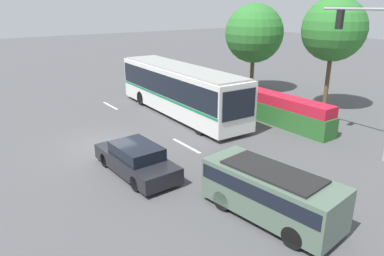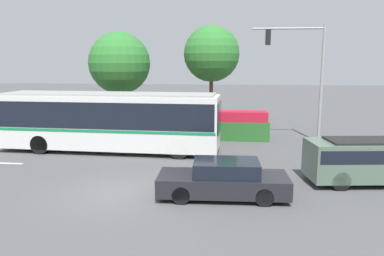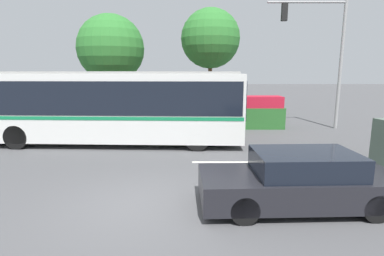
% 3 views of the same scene
% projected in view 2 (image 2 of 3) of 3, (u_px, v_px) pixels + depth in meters
% --- Properties ---
extents(ground_plane, '(140.00, 140.00, 0.00)m').
position_uv_depth(ground_plane, '(122.00, 192.00, 13.90)').
color(ground_plane, '#4C4C4F').
extents(city_bus, '(12.02, 3.07, 3.18)m').
position_uv_depth(city_bus, '(109.00, 118.00, 20.05)').
color(city_bus, silver).
rests_on(city_bus, ground).
extents(sedan_foreground, '(4.69, 1.93, 1.35)m').
position_uv_depth(sedan_foreground, '(224.00, 180.00, 13.28)').
color(sedan_foreground, black).
rests_on(sedan_foreground, ground).
extents(suv_left_lane, '(5.00, 2.44, 1.80)m').
position_uv_depth(suv_left_lane, '(369.00, 158.00, 14.73)').
color(suv_left_lane, '#516656').
rests_on(suv_left_lane, ground).
extents(traffic_light_pole, '(4.25, 0.24, 6.97)m').
position_uv_depth(traffic_light_pole, '(306.00, 67.00, 21.98)').
color(traffic_light_pole, gray).
rests_on(traffic_light_pole, ground).
extents(flowering_hedge, '(10.96, 1.21, 1.80)m').
position_uv_depth(flowering_hedge, '(182.00, 125.00, 23.55)').
color(flowering_hedge, '#286028').
rests_on(flowering_hedge, ground).
extents(street_tree_left, '(4.64, 4.64, 7.07)m').
position_uv_depth(street_tree_left, '(119.00, 63.00, 28.01)').
color(street_tree_left, brown).
rests_on(street_tree_left, ground).
extents(street_tree_centre, '(4.13, 4.13, 7.50)m').
position_uv_depth(street_tree_centre, '(211.00, 54.00, 27.39)').
color(street_tree_centre, brown).
rests_on(street_tree_centre, ground).
extents(lane_stripe_mid, '(2.40, 0.16, 0.01)m').
position_uv_depth(lane_stripe_mid, '(196.00, 168.00, 17.00)').
color(lane_stripe_mid, silver).
rests_on(lane_stripe_mid, ground).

